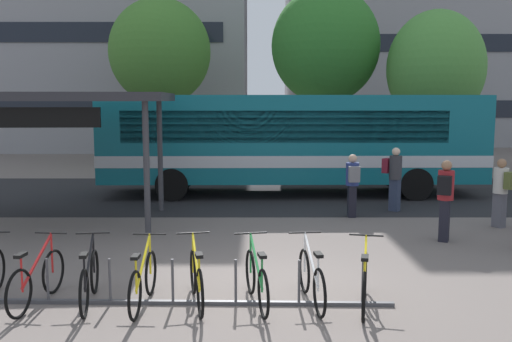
{
  "coord_description": "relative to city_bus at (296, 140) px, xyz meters",
  "views": [
    {
      "loc": [
        -0.27,
        -8.59,
        3.05
      ],
      "look_at": [
        -0.32,
        3.8,
        1.45
      ],
      "focal_mm": 38.6,
      "sensor_mm": 36.0,
      "label": 1
    }
  ],
  "objects": [
    {
      "name": "parked_bicycle_red_1",
      "position": [
        -4.48,
        -9.77,
        -1.39
      ],
      "size": [
        0.52,
        1.72,
        0.99
      ],
      "rotation": [
        0.0,
        0.0,
        1.46
      ],
      "color": "black",
      "rests_on": "ground"
    },
    {
      "name": "bus_lane_asphalt",
      "position": [
        -0.94,
        -0.0,
        -1.77
      ],
      "size": [
        80.0,
        7.2,
        0.01
      ],
      "primitive_type": "cube",
      "color": "#232326",
      "rests_on": "ground"
    },
    {
      "name": "parked_bicycle_yellow_7",
      "position": [
        0.38,
        -9.91,
        -1.39
      ],
      "size": [
        0.57,
        1.69,
        0.99
      ],
      "rotation": [
        0.0,
        0.0,
        1.36
      ],
      "color": "black",
      "rests_on": "ground"
    },
    {
      "name": "city_bus",
      "position": [
        0.0,
        0.0,
        0.0
      ],
      "size": [
        12.06,
        2.73,
        3.2
      ],
      "rotation": [
        0.0,
        0.0,
        0.01
      ],
      "color": "#0F6070",
      "rests_on": "ground"
    },
    {
      "name": "parked_bicycle_green_5",
      "position": [
        -1.21,
        -9.78,
        -1.39
      ],
      "size": [
        0.53,
        1.7,
        0.99
      ],
      "rotation": [
        0.0,
        0.0,
        1.76
      ],
      "color": "black",
      "rests_on": "ground"
    },
    {
      "name": "bike_rack",
      "position": [
        -2.46,
        -9.77,
        -1.68
      ],
      "size": [
        6.61,
        0.23,
        0.7
      ],
      "rotation": [
        0.0,
        0.0,
        -0.02
      ],
      "color": "#47474C",
      "rests_on": "ground"
    },
    {
      "name": "transit_shelter",
      "position": [
        -6.39,
        -4.26,
        1.25
      ],
      "size": [
        6.27,
        3.95,
        3.22
      ],
      "rotation": [
        0.0,
        0.0,
        0.06
      ],
      "color": "#38383D",
      "rests_on": "ground"
    },
    {
      "name": "commuter_grey_pack_3",
      "position": [
        1.3,
        -3.56,
        -0.82
      ],
      "size": [
        0.34,
        0.52,
        1.65
      ],
      "rotation": [
        0.0,
        0.0,
        1.57
      ],
      "color": "black",
      "rests_on": "ground"
    },
    {
      "name": "building_left_wing",
      "position": [
        -11.43,
        19.17,
        6.69
      ],
      "size": [
        19.1,
        11.5,
        16.94
      ],
      "color": "gray",
      "rests_on": "ground"
    },
    {
      "name": "commuter_olive_pack_0",
      "position": [
        4.66,
        -4.73,
        -0.82
      ],
      "size": [
        0.52,
        0.61,
        1.66
      ],
      "rotation": [
        0.0,
        0.0,
        2.08
      ],
      "color": "#565660",
      "rests_on": "ground"
    },
    {
      "name": "street_tree_0",
      "position": [
        -5.81,
        9.08,
        3.56
      ],
      "size": [
        4.83,
        4.83,
        7.86
      ],
      "color": "brown",
      "rests_on": "ground"
    },
    {
      "name": "street_tree_1",
      "position": [
        1.92,
        7.64,
        3.7
      ],
      "size": [
        4.87,
        4.87,
        8.08
      ],
      "color": "brown",
      "rests_on": "ground"
    },
    {
      "name": "parked_bicycle_black_2",
      "position": [
        -3.7,
        -9.78,
        -1.39
      ],
      "size": [
        0.52,
        1.71,
        0.99
      ],
      "rotation": [
        0.0,
        0.0,
        1.72
      ],
      "color": "black",
      "rests_on": "ground"
    },
    {
      "name": "commuter_maroon_pack_2",
      "position": [
        2.58,
        -2.75,
        -0.76
      ],
      "size": [
        0.6,
        0.58,
        1.76
      ],
      "rotation": [
        0.0,
        0.0,
        5.56
      ],
      "color": "#2D3851",
      "rests_on": "ground"
    },
    {
      "name": "building_right_wing",
      "position": [
        11.95,
        24.19,
        8.57
      ],
      "size": [
        21.3,
        13.14,
        20.68
      ],
      "color": "gray",
      "rests_on": "ground"
    },
    {
      "name": "parked_bicycle_white_6",
      "position": [
        -0.38,
        -9.74,
        -1.39
      ],
      "size": [
        0.52,
        1.72,
        0.99
      ],
      "rotation": [
        0.0,
        0.0,
        1.69
      ],
      "color": "black",
      "rests_on": "ground"
    },
    {
      "name": "commuter_black_pack_5",
      "position": [
        2.85,
        -6.06,
        -0.75
      ],
      "size": [
        0.51,
        0.6,
        1.77
      ],
      "rotation": [
        0.0,
        0.0,
        1.12
      ],
      "color": "black",
      "rests_on": "ground"
    },
    {
      "name": "ground",
      "position": [
        -0.94,
        -9.1,
        -1.78
      ],
      "size": [
        200.0,
        200.0,
        0.0
      ],
      "primitive_type": "plane",
      "color": "#6B605B"
    },
    {
      "name": "street_tree_2",
      "position": [
        6.42,
        6.01,
        2.62
      ],
      "size": [
        4.1,
        4.1,
        6.83
      ],
      "color": "brown",
      "rests_on": "ground"
    },
    {
      "name": "parked_bicycle_yellow_4",
      "position": [
        -2.1,
        -9.77,
        -1.39
      ],
      "size": [
        0.56,
        1.7,
        0.99
      ],
      "rotation": [
        0.0,
        0.0,
        1.78
      ],
      "color": "black",
      "rests_on": "ground"
    },
    {
      "name": "parked_bicycle_yellow_3",
      "position": [
        -2.88,
        -9.85,
        -1.39
      ],
      "size": [
        0.52,
        1.72,
        0.99
      ],
      "rotation": [
        0.0,
        0.0,
        1.54
      ],
      "color": "black",
      "rests_on": "ground"
    }
  ]
}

